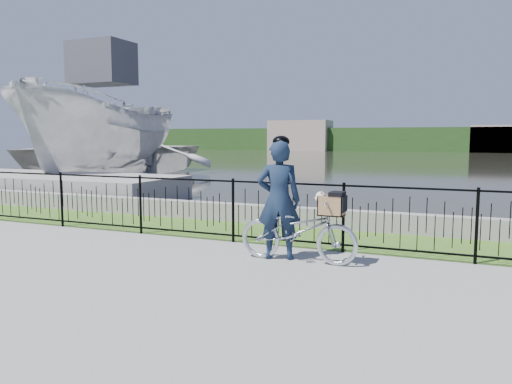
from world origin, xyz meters
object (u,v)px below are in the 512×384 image
at_px(dock, 33,185).
at_px(bicycle_rig, 299,230).
at_px(cyclist, 279,199).
at_px(boat_far, 107,152).
at_px(boat_near, 104,135).

height_order(dock, bicycle_rig, bicycle_rig).
height_order(cyclist, boat_far, boat_far).
bearing_deg(boat_near, cyclist, -39.22).
bearing_deg(dock, cyclist, -24.94).
relative_size(dock, boat_near, 1.01).
bearing_deg(bicycle_rig, boat_near, 141.53).
bearing_deg(cyclist, bicycle_rig, -8.55).
bearing_deg(boat_near, dock, -87.11).
bearing_deg(bicycle_rig, boat_far, 137.84).
relative_size(bicycle_rig, cyclist, 0.96).
distance_m(cyclist, boat_far, 18.73).
relative_size(dock, bicycle_rig, 5.45).
xyz_separation_m(dock, bicycle_rig, (10.53, -4.79, 0.14)).
bearing_deg(boat_far, dock, -65.88).
bearing_deg(boat_far, cyclist, -42.76).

